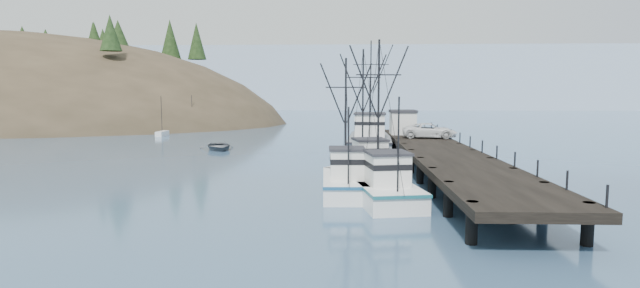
% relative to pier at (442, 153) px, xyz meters
% --- Properties ---
extents(ground, '(400.00, 400.00, 0.00)m').
position_rel_pier_xyz_m(ground, '(-14.00, -16.00, -1.69)').
color(ground, '#335172').
rests_on(ground, ground).
extents(pier, '(6.00, 44.00, 2.00)m').
position_rel_pier_xyz_m(pier, '(0.00, 0.00, 0.00)').
color(pier, black).
rests_on(pier, ground).
extents(distant_ridge, '(360.00, 40.00, 26.00)m').
position_rel_pier_xyz_m(distant_ridge, '(-4.00, 154.00, -1.69)').
color(distant_ridge, '#9EB2C6').
rests_on(distant_ridge, ground).
extents(distant_ridge_far, '(180.00, 25.00, 18.00)m').
position_rel_pier_xyz_m(distant_ridge_far, '(-54.00, 169.00, -1.69)').
color(distant_ridge_far, silver).
rests_on(distant_ridge_far, ground).
extents(moored_sailboats, '(22.68, 14.92, 6.35)m').
position_rel_pier_xyz_m(moored_sailboats, '(-46.40, 41.32, -1.36)').
color(moored_sailboats, white).
rests_on(moored_sailboats, ground).
extents(trawler_near, '(4.89, 10.46, 10.65)m').
position_rel_pier_xyz_m(trawler_near, '(-5.99, -10.74, -0.87)').
color(trawler_near, white).
rests_on(trawler_near, ground).
extents(trawler_mid, '(3.43, 9.39, 9.58)m').
position_rel_pier_xyz_m(trawler_mid, '(-8.25, -8.80, -0.87)').
color(trawler_mid, white).
rests_on(trawler_mid, ground).
extents(trawler_far, '(5.02, 10.41, 10.71)m').
position_rel_pier_xyz_m(trawler_far, '(-6.63, -2.43, -0.87)').
color(trawler_far, white).
rests_on(trawler_far, ground).
extents(work_vessel, '(5.56, 15.67, 13.07)m').
position_rel_pier_xyz_m(work_vessel, '(-5.30, 14.23, -0.46)').
color(work_vessel, slate).
rests_on(work_vessel, ground).
extents(pier_shed, '(3.00, 3.20, 2.80)m').
position_rel_pier_xyz_m(pier_shed, '(-1.50, 15.09, 1.73)').
color(pier_shed, silver).
rests_on(pier_shed, pier).
extents(pickup_truck, '(5.98, 3.33, 1.58)m').
position_rel_pier_xyz_m(pickup_truck, '(0.78, 10.45, 1.10)').
color(pickup_truck, silver).
rests_on(pickup_truck, pier).
extents(motorboat, '(5.84, 6.75, 1.17)m').
position_rel_pier_xyz_m(motorboat, '(-23.16, 15.81, -1.69)').
color(motorboat, '#505459').
rests_on(motorboat, ground).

